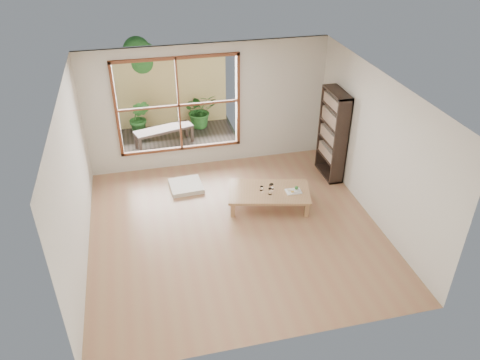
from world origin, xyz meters
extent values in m
plane|color=#9D744E|center=(0.00, 0.00, 0.00)|extent=(5.00, 5.00, 0.00)
cube|color=#AF7955|center=(0.78, 0.54, 0.30)|extent=(1.65, 1.17, 0.05)
cube|color=#AF7955|center=(0.05, 0.37, 0.14)|extent=(0.09, 0.09, 0.28)
cube|color=#AF7955|center=(0.21, 1.04, 0.14)|extent=(0.09, 0.09, 0.28)
cube|color=#AF7955|center=(1.36, 0.05, 0.14)|extent=(0.09, 0.09, 0.28)
cube|color=#AF7955|center=(1.52, 0.72, 0.14)|extent=(0.09, 0.09, 0.28)
cube|color=silver|center=(-0.66, 1.51, 0.05)|extent=(0.66, 0.66, 0.09)
cube|color=black|center=(2.33, 1.36, 0.92)|extent=(0.29, 0.83, 1.84)
cylinder|color=silver|center=(0.77, 0.43, 0.39)|extent=(0.07, 0.07, 0.13)
cylinder|color=silver|center=(0.83, 0.60, 0.37)|extent=(0.06, 0.06, 0.09)
cylinder|color=silver|center=(0.85, 0.60, 0.38)|extent=(0.08, 0.08, 0.10)
cylinder|color=silver|center=(0.65, 0.60, 0.37)|extent=(0.06, 0.06, 0.08)
cube|color=white|center=(1.21, 0.41, 0.34)|extent=(0.29, 0.21, 0.02)
sphere|color=#2E692A|center=(1.28, 0.45, 0.38)|extent=(0.07, 0.07, 0.07)
cube|color=gold|center=(1.18, 0.37, 0.36)|extent=(0.05, 0.04, 0.03)
cube|color=beige|center=(1.14, 0.44, 0.36)|extent=(0.06, 0.05, 0.02)
cylinder|color=silver|center=(1.24, 0.35, 0.35)|extent=(0.16, 0.01, 0.01)
cube|color=#342B25|center=(-0.60, 3.56, 0.00)|extent=(2.80, 2.00, 0.05)
cube|color=black|center=(-0.89, 3.44, 0.42)|extent=(1.40, 0.75, 0.06)
cube|color=black|center=(-1.45, 3.11, 0.21)|extent=(0.07, 0.07, 0.37)
cube|color=black|center=(-1.54, 3.41, 0.21)|extent=(0.07, 0.07, 0.37)
cube|color=black|center=(-0.24, 3.46, 0.21)|extent=(0.07, 0.07, 0.37)
cube|color=black|center=(-0.33, 3.76, 0.21)|extent=(0.07, 0.07, 0.37)
cube|color=tan|center=(-0.60, 4.56, 0.90)|extent=(2.80, 0.06, 1.80)
imported|color=#2A6726|center=(0.08, 4.25, 0.46)|extent=(0.90, 0.82, 0.87)
imported|color=#2A6726|center=(-1.39, 4.06, 0.49)|extent=(0.61, 0.55, 0.92)
cylinder|color=#4C3D2D|center=(-1.30, 4.86, 0.80)|extent=(0.14, 0.14, 1.60)
sphere|color=#2A6726|center=(-1.18, 4.86, 1.65)|extent=(0.84, 0.84, 0.84)
sphere|color=#2A6726|center=(-1.45, 4.94, 1.45)|extent=(0.70, 0.70, 0.70)
sphere|color=#2A6726|center=(-1.27, 4.76, 1.90)|extent=(0.64, 0.64, 0.64)
camera|label=1|loc=(-1.42, -6.42, 5.08)|focal=35.00mm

